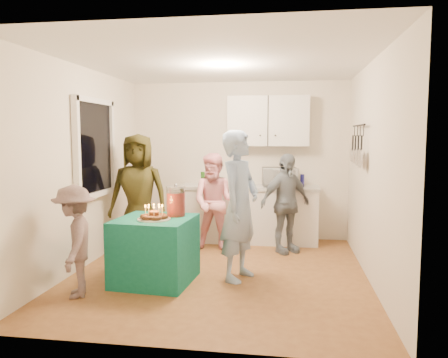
# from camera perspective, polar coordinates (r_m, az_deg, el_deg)

# --- Properties ---
(floor) EXTENTS (4.00, 4.00, 0.00)m
(floor) POSITION_cam_1_polar(r_m,az_deg,el_deg) (5.61, -0.54, -12.13)
(floor) COLOR brown
(floor) RESTS_ON ground
(ceiling) EXTENTS (4.00, 4.00, 0.00)m
(ceiling) POSITION_cam_1_polar(r_m,az_deg,el_deg) (5.41, -0.57, 15.08)
(ceiling) COLOR white
(ceiling) RESTS_ON floor
(back_wall) EXTENTS (3.60, 3.60, 0.00)m
(back_wall) POSITION_cam_1_polar(r_m,az_deg,el_deg) (7.33, 1.92, 2.42)
(back_wall) COLOR silver
(back_wall) RESTS_ON floor
(left_wall) EXTENTS (4.00, 4.00, 0.00)m
(left_wall) POSITION_cam_1_polar(r_m,az_deg,el_deg) (5.92, -18.05, 1.37)
(left_wall) COLOR silver
(left_wall) RESTS_ON floor
(right_wall) EXTENTS (4.00, 4.00, 0.00)m
(right_wall) POSITION_cam_1_polar(r_m,az_deg,el_deg) (5.38, 18.75, 0.94)
(right_wall) COLOR silver
(right_wall) RESTS_ON floor
(window_night) EXTENTS (0.04, 1.00, 1.20)m
(window_night) POSITION_cam_1_polar(r_m,az_deg,el_deg) (6.16, -16.62, 3.90)
(window_night) COLOR black
(window_night) RESTS_ON left_wall
(counter) EXTENTS (2.20, 0.58, 0.86)m
(counter) POSITION_cam_1_polar(r_m,az_deg,el_deg) (7.12, 3.22, -4.73)
(counter) COLOR white
(counter) RESTS_ON floor
(countertop) EXTENTS (2.24, 0.62, 0.05)m
(countertop) POSITION_cam_1_polar(r_m,az_deg,el_deg) (7.05, 3.24, -1.10)
(countertop) COLOR beige
(countertop) RESTS_ON counter
(upper_cabinet) EXTENTS (1.30, 0.30, 0.80)m
(upper_cabinet) POSITION_cam_1_polar(r_m,az_deg,el_deg) (7.14, 5.82, 7.53)
(upper_cabinet) COLOR white
(upper_cabinet) RESTS_ON back_wall
(pot_rack) EXTENTS (0.12, 1.00, 0.60)m
(pot_rack) POSITION_cam_1_polar(r_m,az_deg,el_deg) (6.04, 16.93, 4.34)
(pot_rack) COLOR black
(pot_rack) RESTS_ON right_wall
(microwave) EXTENTS (0.59, 0.44, 0.30)m
(microwave) POSITION_cam_1_polar(r_m,az_deg,el_deg) (7.01, 7.29, 0.26)
(microwave) COLOR white
(microwave) RESTS_ON countertop
(party_table) EXTENTS (0.91, 0.91, 0.76)m
(party_table) POSITION_cam_1_polar(r_m,az_deg,el_deg) (5.24, -9.00, -9.15)
(party_table) COLOR #0F644F
(party_table) RESTS_ON floor
(donut_cake) EXTENTS (0.38, 0.38, 0.18)m
(donut_cake) POSITION_cam_1_polar(r_m,az_deg,el_deg) (5.05, -9.14, -4.26)
(donut_cake) COLOR #381C0C
(donut_cake) RESTS_ON party_table
(punch_jar) EXTENTS (0.22, 0.22, 0.34)m
(punch_jar) POSITION_cam_1_polar(r_m,az_deg,el_deg) (5.23, -6.30, -2.99)
(punch_jar) COLOR red
(punch_jar) RESTS_ON party_table
(man_birthday) EXTENTS (0.62, 0.76, 1.78)m
(man_birthday) POSITION_cam_1_polar(r_m,az_deg,el_deg) (5.19, 2.06, -3.47)
(man_birthday) COLOR #96B1DA
(man_birthday) RESTS_ON floor
(woman_back_left) EXTENTS (0.88, 0.60, 1.74)m
(woman_back_left) POSITION_cam_1_polar(r_m,az_deg,el_deg) (6.44, -11.10, -1.96)
(woman_back_left) COLOR #4D4716
(woman_back_left) RESTS_ON floor
(woman_back_center) EXTENTS (0.73, 0.58, 1.46)m
(woman_back_center) POSITION_cam_1_polar(r_m,az_deg,el_deg) (6.44, -1.14, -3.12)
(woman_back_center) COLOR pink
(woman_back_center) RESTS_ON floor
(woman_back_right) EXTENTS (0.89, 0.81, 1.46)m
(woman_back_right) POSITION_cam_1_polar(r_m,az_deg,el_deg) (6.46, 8.03, -3.16)
(woman_back_right) COLOR black
(woman_back_right) RESTS_ON floor
(child_near_left) EXTENTS (0.70, 0.89, 1.20)m
(child_near_left) POSITION_cam_1_polar(r_m,az_deg,el_deg) (4.94, -18.93, -7.68)
(child_near_left) COLOR #5D4B4B
(child_near_left) RESTS_ON floor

